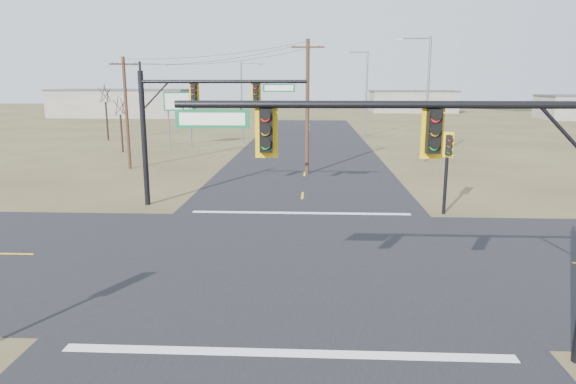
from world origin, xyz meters
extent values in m
plane|color=brown|center=(0.00, 0.00, 0.00)|extent=(320.00, 320.00, 0.00)
cube|color=black|center=(0.00, 0.00, 0.01)|extent=(160.00, 14.00, 0.02)
cube|color=black|center=(0.00, 0.00, 0.01)|extent=(14.00, 160.00, 0.02)
cube|color=silver|center=(0.00, -7.50, 0.03)|extent=(12.00, 0.40, 0.01)
cube|color=silver|center=(0.00, 7.50, 0.03)|extent=(12.00, 0.40, 0.01)
cylinder|color=black|center=(2.41, -7.50, 6.53)|extent=(10.19, 0.18, 0.18)
cube|color=#0D6134|center=(-1.80, -7.50, 6.18)|extent=(1.80, 0.05, 0.45)
cylinder|color=black|center=(-9.09, 9.19, 3.86)|extent=(0.31, 0.31, 7.72)
cylinder|color=black|center=(-4.40, 9.19, 7.12)|extent=(9.37, 0.20, 0.20)
cube|color=#0D6134|center=(-1.29, 9.19, 6.77)|extent=(1.80, 0.05, 0.45)
cylinder|color=black|center=(7.85, 7.84, 2.17)|extent=(0.19, 0.19, 4.34)
cylinder|color=#47301E|center=(0.18, 20.06, 5.14)|extent=(0.30, 0.30, 10.28)
cube|color=#47301E|center=(0.18, 20.06, 9.68)|extent=(2.52, 0.22, 0.12)
cylinder|color=#47301E|center=(-14.70, 21.97, 4.56)|extent=(0.26, 0.26, 9.13)
cube|color=#47301E|center=(-14.70, 21.97, 8.53)|extent=(2.17, 0.78, 0.12)
cylinder|color=slate|center=(-15.29, 36.31, 3.05)|extent=(0.16, 0.16, 6.10)
cylinder|color=slate|center=(-12.85, 36.31, 3.05)|extent=(0.16, 0.16, 6.10)
cube|color=#0D6134|center=(-14.07, 36.31, 5.09)|extent=(3.01, 1.39, 2.03)
cylinder|color=slate|center=(10.81, 27.16, 5.53)|extent=(0.22, 0.22, 11.06)
cylinder|color=slate|center=(9.48, 27.16, 10.86)|extent=(2.66, 0.13, 0.13)
cube|color=slate|center=(8.16, 27.16, 10.76)|extent=(0.66, 0.45, 0.20)
cylinder|color=slate|center=(7.66, 49.80, 5.60)|extent=(0.22, 0.22, 11.20)
cylinder|color=slate|center=(6.32, 49.80, 11.00)|extent=(2.69, 0.13, 0.13)
cube|color=slate|center=(4.97, 49.80, 10.90)|extent=(0.66, 0.38, 0.20)
cylinder|color=slate|center=(-7.64, 39.82, 4.73)|extent=(0.19, 0.19, 9.46)
cylinder|color=slate|center=(-6.50, 39.82, 9.26)|extent=(2.27, 0.11, 0.11)
cube|color=slate|center=(-5.37, 39.82, 9.16)|extent=(0.54, 0.28, 0.17)
cylinder|color=black|center=(-19.12, 32.25, 1.93)|extent=(0.19, 0.19, 3.86)
cylinder|color=black|center=(-25.06, 43.26, 2.38)|extent=(0.22, 0.22, 4.76)
cylinder|color=black|center=(13.26, 38.74, 1.67)|extent=(0.17, 0.17, 3.34)
cube|color=#9B968A|center=(-40.00, 90.00, 2.75)|extent=(28.00, 14.00, 5.50)
cube|color=#9B968A|center=(25.00, 110.00, 2.50)|extent=(20.00, 12.00, 5.00)
camera|label=1|loc=(0.64, -19.87, 7.03)|focal=32.00mm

